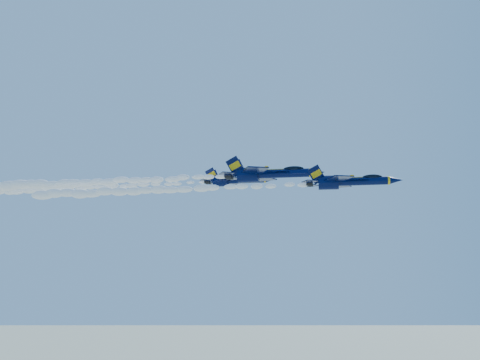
# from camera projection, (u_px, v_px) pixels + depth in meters

# --- Properties ---
(jet_lead) EXTENTS (15.96, 13.09, 5.93)m
(jet_lead) POSITION_uv_depth(u_px,v_px,m) (347.00, 181.00, 79.71)
(jet_lead) COLOR black
(smoke_trail_jet_lead) EXTENTS (52.69, 2.03, 1.83)m
(smoke_trail_jet_lead) POSITION_uv_depth(u_px,v_px,m) (163.00, 190.00, 85.81)
(smoke_trail_jet_lead) COLOR white
(jet_second) EXTENTS (19.25, 15.79, 7.15)m
(jet_second) POSITION_uv_depth(u_px,v_px,m) (268.00, 174.00, 90.31)
(jet_second) COLOR black
(smoke_trail_jet_second) EXTENTS (52.69, 2.45, 2.21)m
(smoke_trail_jet_second) POSITION_uv_depth(u_px,v_px,m) (102.00, 182.00, 96.66)
(smoke_trail_jet_second) COLOR white
(jet_third) EXTENTS (15.29, 12.55, 5.68)m
(jet_third) POSITION_uv_depth(u_px,v_px,m) (235.00, 180.00, 100.23)
(jet_third) COLOR black
(smoke_trail_jet_third) EXTENTS (52.69, 1.95, 1.75)m
(smoke_trail_jet_third) POSITION_uv_depth(u_px,v_px,m) (94.00, 187.00, 106.28)
(smoke_trail_jet_third) COLOR white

